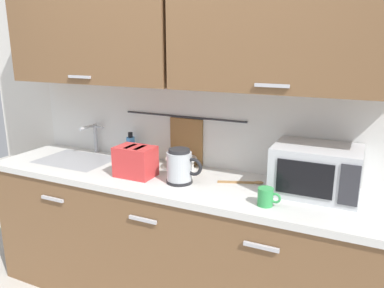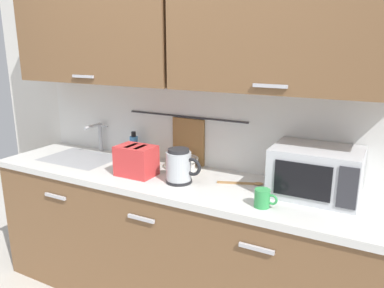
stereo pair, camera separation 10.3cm
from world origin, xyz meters
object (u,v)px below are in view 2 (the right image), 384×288
Objects in this scene: electric_kettle at (179,166)px; mug_near_sink at (141,157)px; mug_by_kettle at (263,198)px; wooden_spoon at (246,183)px; dish_soap_bottle at (134,146)px; mixing_bowl at (183,162)px; toaster at (136,160)px; microwave at (316,172)px.

mug_near_sink is (-0.42, 0.19, -0.05)m from electric_kettle.
wooden_spoon is at bearing 125.12° from mug_by_kettle.
mug_by_kettle is at bearing -19.57° from dish_soap_bottle.
mug_by_kettle is (0.66, -0.34, 0.00)m from mixing_bowl.
mug_near_sink reaches higher than wooden_spoon.
mug_near_sink is 0.79m from wooden_spoon.
wooden_spoon is (0.91, -0.12, -0.08)m from dish_soap_bottle.
toaster reaches higher than mixing_bowl.
mug_near_sink is 1.00× the size of mug_by_kettle.
mug_near_sink is 0.56× the size of mixing_bowl.
dish_soap_bottle reaches higher than mixing_bowl.
mug_by_kettle is at bearing -27.49° from mixing_bowl.
wooden_spoon is at bearing -9.43° from mixing_bowl.
toaster is (-0.19, -0.25, 0.05)m from mixing_bowl.
mug_near_sink is 0.31m from mixing_bowl.
dish_soap_bottle is (-1.30, 0.11, -0.05)m from microwave.
electric_kettle is 0.56m from mug_by_kettle.
microwave is 2.03× the size of electric_kettle.
microwave is 1.80× the size of toaster.
mug_near_sink is at bearing 179.09° from microwave.
wooden_spoon is at bearing -7.76° from dish_soap_bottle.
mixing_bowl is (-0.11, 0.24, -0.06)m from electric_kettle.
dish_soap_bottle is 0.92m from wooden_spoon.
toaster is at bearing -60.57° from mug_near_sink.
dish_soap_bottle is 1.63× the size of mug_by_kettle.
microwave is 0.87m from mixing_bowl.
wooden_spoon is at bearing -2.54° from mug_near_sink.
microwave reaches higher than toaster.
electric_kettle reaches higher than mixing_bowl.
mug_by_kettle is at bearing -10.97° from electric_kettle.
mixing_bowl is at bearing 175.84° from microwave.
microwave is 3.83× the size of mug_by_kettle.
dish_soap_bottle is at bearing 172.24° from wooden_spoon.
mug_near_sink is 1.02m from mug_by_kettle.
wooden_spoon is at bearing -177.60° from microwave.
mug_near_sink is 0.24m from toaster.
mixing_bowl is 0.75m from mug_by_kettle.
electric_kettle is 0.31m from toaster.
dish_soap_bottle is 1.16m from mug_by_kettle.
electric_kettle is at bearing -156.35° from wooden_spoon.
mixing_bowl is (0.43, -0.04, -0.04)m from dish_soap_bottle.
dish_soap_bottle is 0.38m from toaster.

